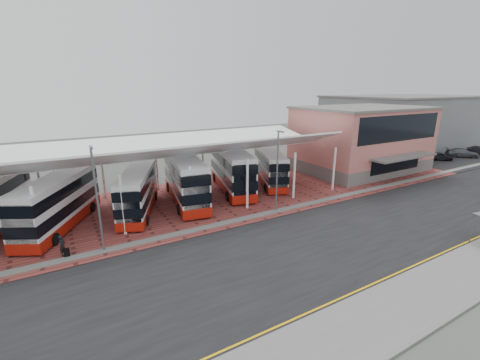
{
  "coord_description": "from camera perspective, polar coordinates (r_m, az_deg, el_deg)",
  "views": [
    {
      "loc": [
        -16.03,
        -17.66,
        11.93
      ],
      "look_at": [
        -1.49,
        7.38,
        3.52
      ],
      "focal_mm": 24.0,
      "sensor_mm": 36.0,
      "label": 1
    }
  ],
  "objects": [
    {
      "name": "yellow_line_far",
      "position": [
        22.78,
        22.53,
        -16.69
      ],
      "size": [
        120.0,
        0.12,
        0.01
      ],
      "primitive_type": "cube",
      "color": "#F8B300",
      "rests_on": "road"
    },
    {
      "name": "forecourt",
      "position": [
        37.51,
        0.31,
        -2.3
      ],
      "size": [
        72.0,
        16.0,
        0.06
      ],
      "primitive_type": "cube",
      "color": "brown",
      "rests_on": "ground"
    },
    {
      "name": "bus_1",
      "position": [
        31.94,
        -29.58,
        -3.56
      ],
      "size": [
        7.42,
        10.77,
        4.49
      ],
      "rotation": [
        0.0,
        0.0,
        -0.5
      ],
      "color": "white",
      "rests_on": "forecourt"
    },
    {
      "name": "canopy",
      "position": [
        33.72,
        -12.36,
        5.34
      ],
      "size": [
        37.0,
        11.63,
        7.07
      ],
      "color": "white",
      "rests_on": "ground"
    },
    {
      "name": "bus_2",
      "position": [
        32.68,
        -17.66,
        -2.06
      ],
      "size": [
        6.01,
        10.2,
        4.15
      ],
      "rotation": [
        0.0,
        0.0,
        -0.39
      ],
      "color": "white",
      "rests_on": "forecourt"
    },
    {
      "name": "bus_3",
      "position": [
        34.68,
        -9.78,
        0.16
      ],
      "size": [
        4.78,
        12.16,
        4.89
      ],
      "rotation": [
        0.0,
        0.0,
        -0.18
      ],
      "color": "white",
      "rests_on": "forecourt"
    },
    {
      "name": "lamp_east",
      "position": [
        30.91,
        6.65,
        1.91
      ],
      "size": [
        0.16,
        0.9,
        8.07
      ],
      "color": "slate",
      "rests_on": "ground"
    },
    {
      "name": "sidewalk",
      "position": [
        21.74,
        27.56,
        -18.93
      ],
      "size": [
        120.0,
        4.0,
        0.14
      ],
      "primitive_type": "cube",
      "color": "slate",
      "rests_on": "ground"
    },
    {
      "name": "carpark_car_b",
      "position": [
        68.81,
        34.79,
        4.0
      ],
      "size": [
        5.04,
        5.1,
        1.48
      ],
      "primitive_type": "imported",
      "rotation": [
        0.0,
        0.0,
        0.77
      ],
      "color": "#4F5357",
      "rests_on": "carpark_surface"
    },
    {
      "name": "north_kerb",
      "position": [
        31.1,
        3.5,
        -6.25
      ],
      "size": [
        120.0,
        0.8,
        0.14
      ],
      "primitive_type": "cube",
      "color": "slate",
      "rests_on": "ground"
    },
    {
      "name": "carpark_surface",
      "position": [
        67.16,
        34.55,
        3.12
      ],
      "size": [
        22.0,
        10.0,
        0.08
      ],
      "primitive_type": "cube",
      "color": "black",
      "rests_on": "ground"
    },
    {
      "name": "carpark_car_a",
      "position": [
        63.64,
        31.93,
        3.63
      ],
      "size": [
        4.12,
        3.76,
        1.36
      ],
      "primitive_type": "imported",
      "rotation": [
        0.0,
        0.0,
        0.89
      ],
      "color": "black",
      "rests_on": "carpark_surface"
    },
    {
      "name": "warehouse",
      "position": [
        76.69,
        27.1,
        9.39
      ],
      "size": [
        30.5,
        20.5,
        10.25
      ],
      "color": "slate",
      "rests_on": "ground"
    },
    {
      "name": "terminal",
      "position": [
        50.73,
        20.82,
        6.91
      ],
      "size": [
        18.4,
        14.4,
        9.25
      ],
      "color": "#635F5C",
      "rests_on": "ground"
    },
    {
      "name": "pedestrian",
      "position": [
        27.05,
        -29.04,
        -10.13
      ],
      "size": [
        0.58,
        0.69,
        1.61
      ],
      "primitive_type": "imported",
      "rotation": [
        0.0,
        0.0,
        1.19
      ],
      "color": "black",
      "rests_on": "forecourt"
    },
    {
      "name": "suitcase",
      "position": [
        26.89,
        -28.41,
        -11.31
      ],
      "size": [
        0.39,
        0.28,
        0.67
      ],
      "primitive_type": "cube",
      "color": "black",
      "rests_on": "forecourt"
    },
    {
      "name": "lamp_west",
      "position": [
        25.19,
        -24.07,
        -2.75
      ],
      "size": [
        0.16,
        0.9,
        8.07
      ],
      "color": "slate",
      "rests_on": "ground"
    },
    {
      "name": "bus_5",
      "position": [
        40.73,
        5.35,
        2.21
      ],
      "size": [
        6.18,
        10.21,
        4.17
      ],
      "rotation": [
        0.0,
        0.0,
        -0.41
      ],
      "color": "white",
      "rests_on": "forecourt"
    },
    {
      "name": "bus_4",
      "position": [
        38.07,
        -1.53,
        1.85
      ],
      "size": [
        5.72,
        12.21,
        4.91
      ],
      "rotation": [
        0.0,
        0.0,
        -0.26
      ],
      "color": "white",
      "rests_on": "forecourt"
    },
    {
      "name": "ground",
      "position": [
        26.67,
        10.99,
        -10.69
      ],
      "size": [
        140.0,
        140.0,
        0.0
      ],
      "primitive_type": "plane",
      "color": "#474944"
    },
    {
      "name": "yellow_line_near",
      "position": [
        22.63,
        23.15,
        -16.99
      ],
      "size": [
        120.0,
        0.12,
        0.01
      ],
      "primitive_type": "cube",
      "color": "#F8B300",
      "rests_on": "road"
    },
    {
      "name": "road",
      "position": [
        26.01,
        12.46,
        -11.49
      ],
      "size": [
        120.0,
        14.0,
        0.02
      ],
      "primitive_type": "cube",
      "color": "black",
      "rests_on": "ground"
    }
  ]
}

